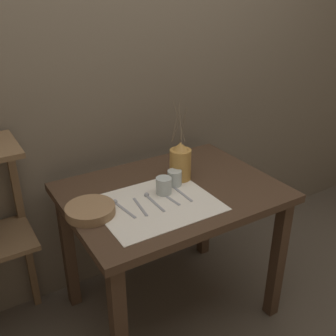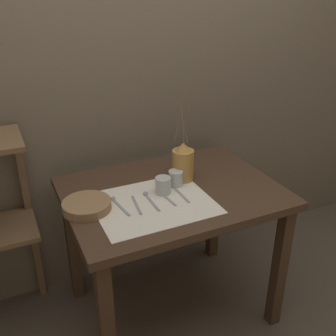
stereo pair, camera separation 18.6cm
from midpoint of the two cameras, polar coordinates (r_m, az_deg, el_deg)
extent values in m
plane|color=brown|center=(2.39, 2.85, -19.49)|extent=(12.00, 12.00, 0.00)
cube|color=#6B5E4C|center=(2.19, -2.60, 12.61)|extent=(7.00, 0.06, 2.40)
cube|color=#422D1E|center=(1.94, 3.32, -3.69)|extent=(1.03, 0.77, 0.04)
cube|color=#422D1E|center=(1.80, -5.71, -22.25)|extent=(0.06, 0.06, 0.73)
cube|color=#422D1E|center=(2.17, 18.33, -13.68)|extent=(0.06, 0.06, 0.73)
cube|color=#422D1E|center=(2.27, -11.38, -10.84)|extent=(0.06, 0.06, 0.73)
cube|color=#422D1E|center=(2.58, 8.74, -5.79)|extent=(0.06, 0.06, 0.73)
cube|color=brown|center=(2.24, -17.15, -6.97)|extent=(0.04, 0.04, 1.06)
cube|color=silver|center=(1.80, 0.78, -5.23)|extent=(0.53, 0.43, 0.00)
cylinder|color=#B7843D|center=(1.99, 4.87, 0.33)|extent=(0.11, 0.11, 0.16)
cone|color=#B7843D|center=(1.95, 4.98, 3.03)|extent=(0.08, 0.08, 0.04)
cylinder|color=brown|center=(1.91, 4.42, 6.74)|extent=(0.05, 0.02, 0.21)
cylinder|color=brown|center=(1.91, 5.46, 6.17)|extent=(0.02, 0.04, 0.18)
cylinder|color=brown|center=(1.89, 5.05, 5.88)|extent=(0.01, 0.04, 0.17)
cylinder|color=brown|center=(1.92, 4.55, 5.73)|extent=(0.03, 0.03, 0.14)
cylinder|color=brown|center=(1.91, 4.89, 6.62)|extent=(0.04, 0.05, 0.20)
cylinder|color=#8E6B47|center=(1.77, -8.76, -5.52)|extent=(0.22, 0.22, 0.04)
cylinder|color=#B7C1BC|center=(1.87, 2.11, -2.61)|extent=(0.07, 0.07, 0.08)
cylinder|color=#B7C1BC|center=(1.94, 3.87, -1.55)|extent=(0.07, 0.07, 0.08)
cube|color=#939399|center=(1.77, -3.87, -5.79)|extent=(0.03, 0.17, 0.00)
sphere|color=#939399|center=(1.83, -5.12, -4.56)|extent=(0.02, 0.02, 0.02)
cube|color=#939399|center=(1.78, -1.61, -5.48)|extent=(0.03, 0.17, 0.00)
cube|color=#939399|center=(1.80, 0.63, -5.09)|extent=(0.01, 0.17, 0.00)
sphere|color=#939399|center=(1.87, -0.46, -3.84)|extent=(0.02, 0.02, 0.02)
cube|color=#939399|center=(1.84, 2.69, -4.40)|extent=(0.03, 0.17, 0.00)
cube|color=#939399|center=(1.87, 4.77, -3.92)|extent=(0.01, 0.17, 0.00)
camera|label=1|loc=(0.09, -87.14, 1.37)|focal=42.00mm
camera|label=2|loc=(0.09, 92.86, -1.37)|focal=42.00mm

